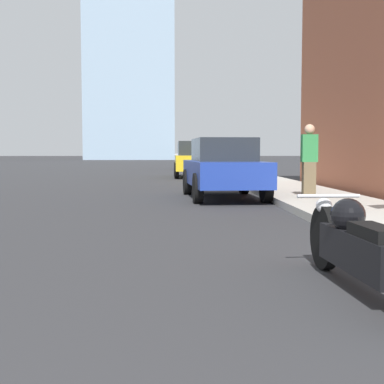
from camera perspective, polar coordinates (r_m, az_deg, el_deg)
name	(u,v)px	position (r m, az deg, el deg)	size (l,w,h in m)	color
sidewalk	(219,167)	(39.93, 2.85, 2.64)	(2.25, 240.00, 0.15)	#B2ADA3
motorcycle	(358,246)	(4.71, 17.27, -5.52)	(0.62, 2.42, 0.77)	black
parked_car_blue	(223,167)	(13.66, 3.35, 2.63)	(2.01, 4.41, 1.53)	#1E3899
parked_car_yellow	(194,159)	(25.42, 0.26, 3.52)	(1.95, 4.57, 1.70)	gold
parked_car_silver	(189,157)	(37.99, -0.33, 3.76)	(2.07, 4.47, 1.75)	#BCBCC1
pedestrian	(309,160)	(12.61, 12.39, 3.38)	(0.36, 0.23, 1.67)	brown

